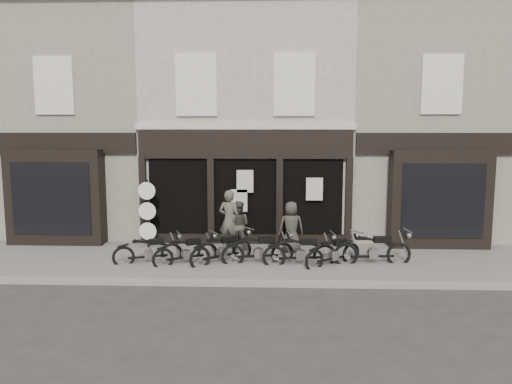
{
  "coord_description": "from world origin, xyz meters",
  "views": [
    {
      "loc": [
        1.0,
        -13.6,
        4.08
      ],
      "look_at": [
        0.41,
        1.6,
        2.05
      ],
      "focal_mm": 35.0,
      "sensor_mm": 36.0,
      "label": 1
    }
  ],
  "objects_px": {
    "man_left": "(229,220)",
    "motorcycle_5": "(334,255)",
    "motorcycle_1": "(186,254)",
    "man_right": "(291,227)",
    "motorcycle_0": "(149,253)",
    "advert_sign_post": "(148,217)",
    "man_centre": "(238,225)",
    "motorcycle_2": "(222,252)",
    "motorcycle_6": "(373,252)",
    "motorcycle_4": "(301,254)",
    "motorcycle_3": "(259,252)"
  },
  "relations": [
    {
      "from": "man_left",
      "to": "motorcycle_2",
      "type": "bearing_deg",
      "value": 101.89
    },
    {
      "from": "motorcycle_3",
      "to": "advert_sign_post",
      "type": "distance_m",
      "value": 4.1
    },
    {
      "from": "advert_sign_post",
      "to": "man_left",
      "type": "bearing_deg",
      "value": -3.09
    },
    {
      "from": "motorcycle_0",
      "to": "motorcycle_6",
      "type": "relative_size",
      "value": 0.85
    },
    {
      "from": "motorcycle_4",
      "to": "motorcycle_5",
      "type": "xyz_separation_m",
      "value": [
        0.96,
        0.03,
        -0.02
      ]
    },
    {
      "from": "motorcycle_1",
      "to": "motorcycle_5",
      "type": "bearing_deg",
      "value": -30.09
    },
    {
      "from": "man_left",
      "to": "motorcycle_5",
      "type": "bearing_deg",
      "value": 169.02
    },
    {
      "from": "motorcycle_4",
      "to": "advert_sign_post",
      "type": "bearing_deg",
      "value": 151.95
    },
    {
      "from": "man_left",
      "to": "man_centre",
      "type": "relative_size",
      "value": 1.24
    },
    {
      "from": "motorcycle_1",
      "to": "motorcycle_3",
      "type": "height_order",
      "value": "motorcycle_3"
    },
    {
      "from": "motorcycle_0",
      "to": "motorcycle_2",
      "type": "xyz_separation_m",
      "value": [
        2.14,
        0.12,
        0.02
      ]
    },
    {
      "from": "motorcycle_3",
      "to": "motorcycle_6",
      "type": "relative_size",
      "value": 0.93
    },
    {
      "from": "motorcycle_0",
      "to": "advert_sign_post",
      "type": "xyz_separation_m",
      "value": [
        -0.47,
        1.76,
        0.76
      ]
    },
    {
      "from": "motorcycle_3",
      "to": "motorcycle_0",
      "type": "bearing_deg",
      "value": 169.78
    },
    {
      "from": "motorcycle_1",
      "to": "man_right",
      "type": "bearing_deg",
      "value": -6.36
    },
    {
      "from": "motorcycle_2",
      "to": "motorcycle_3",
      "type": "distance_m",
      "value": 1.07
    },
    {
      "from": "man_left",
      "to": "advert_sign_post",
      "type": "relative_size",
      "value": 0.83
    },
    {
      "from": "advert_sign_post",
      "to": "motorcycle_4",
      "type": "bearing_deg",
      "value": -18.71
    },
    {
      "from": "motorcycle_4",
      "to": "man_centre",
      "type": "bearing_deg",
      "value": 131.42
    },
    {
      "from": "man_centre",
      "to": "advert_sign_post",
      "type": "bearing_deg",
      "value": 3.74
    },
    {
      "from": "motorcycle_1",
      "to": "man_centre",
      "type": "bearing_deg",
      "value": 19.62
    },
    {
      "from": "motorcycle_6",
      "to": "man_centre",
      "type": "relative_size",
      "value": 1.46
    },
    {
      "from": "motorcycle_0",
      "to": "motorcycle_3",
      "type": "bearing_deg",
      "value": -16.51
    },
    {
      "from": "motorcycle_0",
      "to": "motorcycle_3",
      "type": "height_order",
      "value": "motorcycle_3"
    },
    {
      "from": "motorcycle_4",
      "to": "man_left",
      "type": "distance_m",
      "value": 2.79
    },
    {
      "from": "motorcycle_6",
      "to": "man_centre",
      "type": "height_order",
      "value": "man_centre"
    },
    {
      "from": "motorcycle_3",
      "to": "man_centre",
      "type": "distance_m",
      "value": 1.74
    },
    {
      "from": "man_left",
      "to": "man_centre",
      "type": "height_order",
      "value": "man_left"
    },
    {
      "from": "motorcycle_2",
      "to": "motorcycle_6",
      "type": "height_order",
      "value": "motorcycle_6"
    },
    {
      "from": "motorcycle_6",
      "to": "motorcycle_3",
      "type": "bearing_deg",
      "value": 174.78
    },
    {
      "from": "motorcycle_0",
      "to": "motorcycle_5",
      "type": "xyz_separation_m",
      "value": [
        5.39,
        -0.01,
        0.01
      ]
    },
    {
      "from": "motorcycle_6",
      "to": "motorcycle_2",
      "type": "bearing_deg",
      "value": 174.66
    },
    {
      "from": "motorcycle_0",
      "to": "man_left",
      "type": "height_order",
      "value": "man_left"
    },
    {
      "from": "man_right",
      "to": "motorcycle_0",
      "type": "bearing_deg",
      "value": 11.84
    },
    {
      "from": "motorcycle_0",
      "to": "motorcycle_1",
      "type": "height_order",
      "value": "motorcycle_0"
    },
    {
      "from": "motorcycle_4",
      "to": "man_centre",
      "type": "relative_size",
      "value": 1.38
    },
    {
      "from": "motorcycle_1",
      "to": "motorcycle_2",
      "type": "bearing_deg",
      "value": -22.38
    },
    {
      "from": "man_right",
      "to": "motorcycle_3",
      "type": "bearing_deg",
      "value": 45.43
    },
    {
      "from": "motorcycle_2",
      "to": "man_centre",
      "type": "bearing_deg",
      "value": 37.17
    },
    {
      "from": "motorcycle_2",
      "to": "advert_sign_post",
      "type": "relative_size",
      "value": 0.77
    },
    {
      "from": "motorcycle_6",
      "to": "man_left",
      "type": "xyz_separation_m",
      "value": [
        -4.31,
        1.41,
        0.65
      ]
    },
    {
      "from": "motorcycle_3",
      "to": "motorcycle_6",
      "type": "xyz_separation_m",
      "value": [
        3.33,
        0.02,
        0.03
      ]
    },
    {
      "from": "advert_sign_post",
      "to": "man_centre",
      "type": "bearing_deg",
      "value": -1.23
    },
    {
      "from": "motorcycle_4",
      "to": "man_right",
      "type": "bearing_deg",
      "value": 91.62
    },
    {
      "from": "man_left",
      "to": "man_centre",
      "type": "distance_m",
      "value": 0.34
    },
    {
      "from": "motorcycle_1",
      "to": "man_centre",
      "type": "relative_size",
      "value": 1.15
    },
    {
      "from": "motorcycle_0",
      "to": "man_right",
      "type": "xyz_separation_m",
      "value": [
        4.2,
        1.34,
        0.54
      ]
    },
    {
      "from": "motorcycle_2",
      "to": "motorcycle_1",
      "type": "bearing_deg",
      "value": 148.34
    },
    {
      "from": "motorcycle_0",
      "to": "motorcycle_2",
      "type": "relative_size",
      "value": 1.08
    },
    {
      "from": "motorcycle_2",
      "to": "man_left",
      "type": "bearing_deg",
      "value": 47.08
    }
  ]
}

